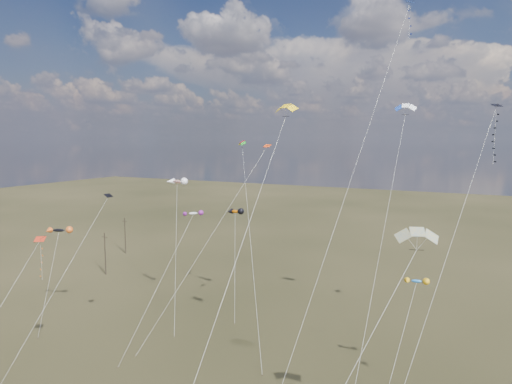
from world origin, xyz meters
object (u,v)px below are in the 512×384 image
at_px(utility_pole_far, 125,235).
at_px(novelty_black_orange, 59,230).
at_px(diamond_black_high, 490,146).
at_px(parafoil_yellow, 285,108).
at_px(utility_pole_near, 105,253).

distance_m(utility_pole_far, novelty_black_orange, 36.57).
height_order(diamond_black_high, novelty_black_orange, diamond_black_high).
distance_m(parafoil_yellow, novelty_black_orange, 39.21).
xyz_separation_m(utility_pole_far, novelty_black_orange, (16.85, -31.36, 8.35)).
relative_size(utility_pole_near, utility_pole_far, 1.00).
relative_size(diamond_black_high, parafoil_yellow, 1.00).
relative_size(diamond_black_high, novelty_black_orange, 2.26).
height_order(utility_pole_far, diamond_black_high, diamond_black_high).
bearing_deg(novelty_black_orange, utility_pole_near, 117.01).
distance_m(diamond_black_high, parafoil_yellow, 23.19).
bearing_deg(parafoil_yellow, utility_pole_near, 157.88).
distance_m(utility_pole_near, parafoil_yellow, 54.00).
relative_size(utility_pole_far, novelty_black_orange, 0.61).
bearing_deg(utility_pole_near, utility_pole_far, 119.74).
distance_m(utility_pole_near, novelty_black_orange, 21.20).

